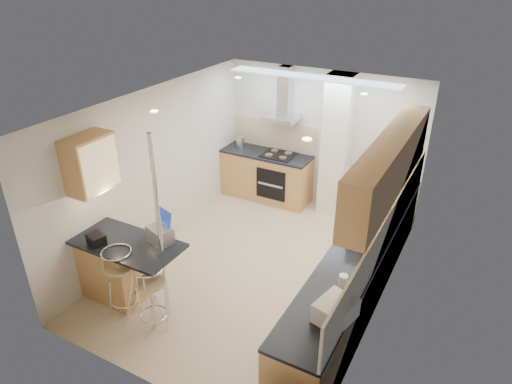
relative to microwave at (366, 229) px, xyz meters
The scene contains 16 objects.
ground 1.84m from the microwave, behind, with size 4.80×4.80×0.00m, color tan.
room_shell 1.30m from the microwave, 167.77° to the left, with size 3.64×4.84×2.51m.
right_counter 0.61m from the microwave, 90.45° to the right, with size 0.63×4.40×0.92m.
back_counter 3.21m from the microwave, 141.07° to the left, with size 1.70×0.63×0.92m.
peninsula 3.11m from the microwave, 149.13° to the right, with size 1.47×0.72×0.94m.
microwave is the anchor object (origin of this frame).
laptop 2.61m from the microwave, 148.81° to the right, with size 0.31×0.23×0.21m, color #9D9FA5.
bag 3.41m from the microwave, 148.90° to the right, with size 0.23×0.17×0.13m, color black.
bar_stool_near 3.18m from the microwave, 144.76° to the right, with size 0.40×0.40×0.97m, color tan, non-canonical shape.
bar_stool_end 2.80m from the microwave, 138.20° to the right, with size 0.37×0.37×0.92m, color tan, non-canonical shape.
jar_a 0.68m from the microwave, 80.13° to the left, with size 0.12×0.12×0.16m, color beige.
jar_b 0.72m from the microwave, 84.19° to the left, with size 0.11×0.11×0.17m, color beige.
jar_c 0.28m from the microwave, 93.64° to the right, with size 0.14×0.14×0.21m, color beige.
jar_d 1.06m from the microwave, 86.27° to the right, with size 0.10×0.10×0.14m, color silver.
bread_bin 1.60m from the microwave, 83.94° to the right, with size 0.32×0.41×0.21m, color beige.
kettle 3.61m from the microwave, 146.58° to the left, with size 0.16×0.16×0.22m, color silver.
Camera 1 is at (2.64, -4.91, 4.13)m, focal length 32.00 mm.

